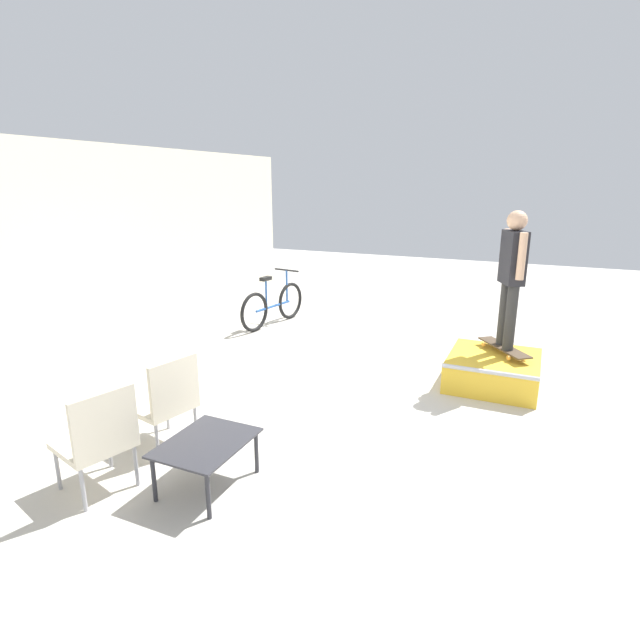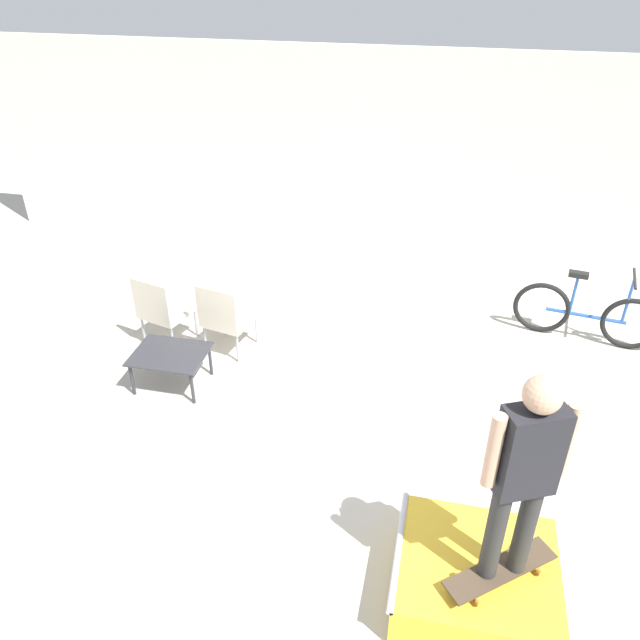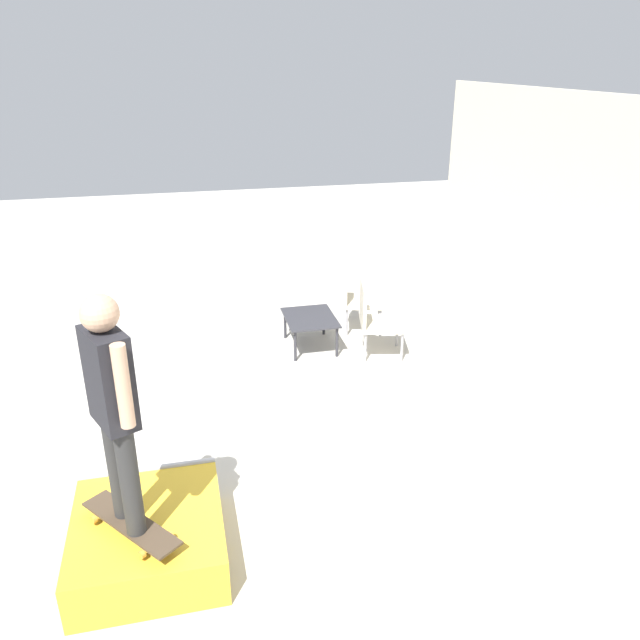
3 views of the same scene
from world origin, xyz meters
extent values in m
plane|color=#B7B2A8|center=(0.00, 0.00, 0.00)|extent=(24.00, 24.00, 0.00)
cube|color=gold|center=(1.58, -1.26, 0.18)|extent=(1.16, 1.06, 0.36)
cylinder|color=#B7B7BC|center=(1.00, -1.26, 0.36)|extent=(0.05, 1.06, 0.05)
cube|color=#473828|center=(1.72, -1.35, 0.45)|extent=(0.80, 0.70, 0.02)
cylinder|color=gold|center=(1.86, -1.09, 0.42)|extent=(0.06, 0.06, 0.05)
cylinder|color=gold|center=(2.00, -1.27, 0.42)|extent=(0.06, 0.06, 0.05)
cylinder|color=gold|center=(1.44, -1.43, 0.42)|extent=(0.06, 0.06, 0.05)
cylinder|color=gold|center=(1.58, -1.61, 0.42)|extent=(0.06, 0.06, 0.05)
cylinder|color=#2D2D2D|center=(1.62, -1.40, 0.86)|extent=(0.13, 0.13, 0.80)
cylinder|color=#2D2D2D|center=(1.82, -1.31, 0.86)|extent=(0.13, 0.13, 0.80)
cube|color=#232328|center=(1.72, -1.35, 1.58)|extent=(0.43, 0.34, 0.63)
cylinder|color=#D8A884|center=(1.50, -1.45, 1.63)|extent=(0.09, 0.09, 0.54)
cylinder|color=#D8A884|center=(1.94, -1.25, 1.63)|extent=(0.09, 0.09, 0.54)
sphere|color=#D8A884|center=(1.72, -1.35, 2.01)|extent=(0.23, 0.23, 0.23)
cube|color=#2D2D33|center=(-1.68, 0.65, 0.40)|extent=(0.79, 0.62, 0.02)
cylinder|color=#2D2D33|center=(-2.02, 0.40, 0.20)|extent=(0.04, 0.04, 0.39)
cylinder|color=#2D2D33|center=(-1.34, 0.40, 0.20)|extent=(0.04, 0.04, 0.39)
cylinder|color=#2D2D33|center=(-2.02, 0.91, 0.20)|extent=(0.04, 0.04, 0.39)
cylinder|color=#2D2D33|center=(-1.34, 0.91, 0.20)|extent=(0.04, 0.04, 0.39)
cylinder|color=#99999E|center=(-1.80, 1.62, 0.19)|extent=(0.03, 0.03, 0.38)
cylinder|color=#99999E|center=(-2.22, 1.74, 0.19)|extent=(0.03, 0.03, 0.38)
cylinder|color=#99999E|center=(-1.92, 1.20, 0.19)|extent=(0.03, 0.03, 0.38)
cylinder|color=#99999E|center=(-2.34, 1.32, 0.19)|extent=(0.03, 0.03, 0.38)
cube|color=beige|center=(-2.07, 1.47, 0.40)|extent=(0.64, 0.64, 0.05)
cube|color=beige|center=(-2.13, 1.24, 0.67)|extent=(0.51, 0.18, 0.49)
cylinder|color=#99999E|center=(-1.03, 1.64, 0.19)|extent=(0.03, 0.03, 0.38)
cylinder|color=#99999E|center=(-1.46, 1.73, 0.19)|extent=(0.03, 0.03, 0.38)
cylinder|color=#99999E|center=(-1.12, 1.21, 0.19)|extent=(0.03, 0.03, 0.38)
cylinder|color=#99999E|center=(-1.55, 1.30, 0.19)|extent=(0.03, 0.03, 0.38)
cube|color=beige|center=(-1.29, 1.47, 0.40)|extent=(0.62, 0.62, 0.05)
cube|color=beige|center=(-1.34, 1.24, 0.67)|extent=(0.52, 0.15, 0.49)
camera|label=1|loc=(-4.61, -1.69, 2.44)|focal=28.00mm
camera|label=2|loc=(1.09, -4.34, 4.24)|focal=35.00mm
camera|label=3|loc=(5.32, -0.86, 3.41)|focal=35.00mm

